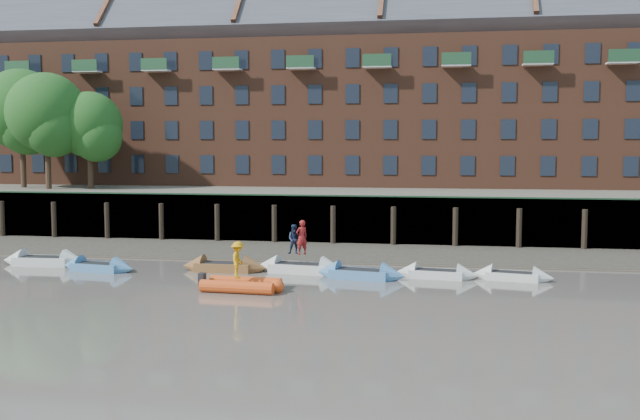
% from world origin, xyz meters
% --- Properties ---
extents(ground, '(220.00, 220.00, 0.00)m').
position_xyz_m(ground, '(0.00, 0.00, 0.00)').
color(ground, '#665F57').
rests_on(ground, ground).
extents(foreshore, '(110.00, 8.00, 0.50)m').
position_xyz_m(foreshore, '(0.00, 18.00, 0.00)').
color(foreshore, '#3D382F').
rests_on(foreshore, ground).
extents(mud_band, '(110.00, 1.60, 0.10)m').
position_xyz_m(mud_band, '(0.00, 14.60, 0.00)').
color(mud_band, '#4C4336').
rests_on(mud_band, ground).
extents(river_wall, '(110.00, 1.23, 3.30)m').
position_xyz_m(river_wall, '(-0.00, 22.38, 1.59)').
color(river_wall, '#2D2A26').
rests_on(river_wall, ground).
extents(bank_terrace, '(110.00, 28.00, 3.20)m').
position_xyz_m(bank_terrace, '(0.00, 36.00, 1.60)').
color(bank_terrace, '#5E594D').
rests_on(bank_terrace, ground).
extents(apartment_terrace, '(80.60, 15.56, 20.98)m').
position_xyz_m(apartment_terrace, '(-0.00, 36.99, 12.82)').
color(apartment_terrace, brown).
rests_on(apartment_terrace, bank_terrace).
extents(tree_cluster, '(11.76, 7.74, 9.40)m').
position_xyz_m(tree_cluster, '(-25.62, 27.35, 9.00)').
color(tree_cluster, '#3A281C').
rests_on(tree_cluster, bank_terrace).
extents(rowboat_0, '(4.86, 1.55, 1.40)m').
position_xyz_m(rowboat_0, '(-16.56, 10.82, 0.25)').
color(rowboat_0, silver).
rests_on(rowboat_0, ground).
extents(rowboat_1, '(4.36, 1.84, 1.23)m').
position_xyz_m(rowboat_1, '(-12.76, 9.58, 0.22)').
color(rowboat_1, '#4980B8').
rests_on(rowboat_1, ground).
extents(rowboat_2, '(4.60, 1.40, 1.33)m').
position_xyz_m(rowboat_2, '(-6.14, 10.61, 0.24)').
color(rowboat_2, brown).
rests_on(rowboat_2, ground).
extents(rowboat_3, '(4.96, 1.99, 1.40)m').
position_xyz_m(rowboat_3, '(-2.11, 10.86, 0.25)').
color(rowboat_3, silver).
rests_on(rowboat_3, ground).
extents(rowboat_4, '(4.74, 2.09, 1.33)m').
position_xyz_m(rowboat_4, '(1.18, 9.70, 0.23)').
color(rowboat_4, '#4980B8').
rests_on(rowboat_4, ground).
extents(rowboat_5, '(4.26, 1.73, 1.20)m').
position_xyz_m(rowboat_5, '(4.95, 10.46, 0.21)').
color(rowboat_5, silver).
rests_on(rowboat_5, ground).
extents(rowboat_6, '(4.10, 1.93, 1.15)m').
position_xyz_m(rowboat_6, '(8.67, 10.54, 0.20)').
color(rowboat_6, silver).
rests_on(rowboat_6, ground).
extents(rib_tender, '(3.83, 2.02, 0.65)m').
position_xyz_m(rib_tender, '(-3.70, 5.67, 0.28)').
color(rib_tender, '#E04B18').
rests_on(rib_tender, ground).
extents(person_rower_a, '(0.78, 0.77, 1.82)m').
position_xyz_m(person_rower_a, '(-2.04, 10.92, 1.85)').
color(person_rower_a, maroon).
rests_on(person_rower_a, rowboat_3).
extents(person_rower_b, '(0.82, 0.67, 1.58)m').
position_xyz_m(person_rower_b, '(-2.43, 11.03, 1.73)').
color(person_rower_b, '#19233F').
rests_on(person_rower_b, rowboat_3).
extents(person_rib_crew, '(0.69, 1.13, 1.69)m').
position_xyz_m(person_rib_crew, '(-3.97, 5.59, 1.45)').
color(person_rib_crew, orange).
rests_on(person_rib_crew, rib_tender).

